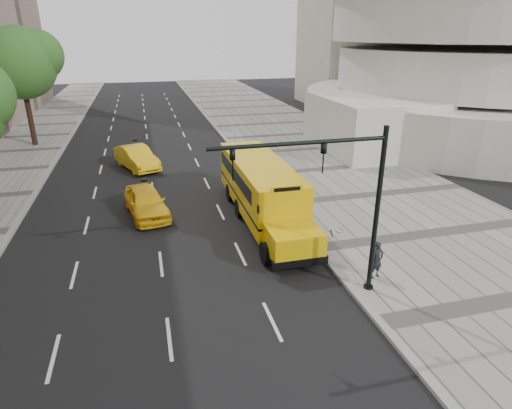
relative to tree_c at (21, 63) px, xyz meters
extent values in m
plane|color=black|center=(10.39, -18.68, -6.96)|extent=(140.00, 140.00, 0.00)
cube|color=gray|center=(22.39, -18.68, -6.89)|extent=(12.00, 140.00, 0.15)
cube|color=gray|center=(16.39, -18.68, -6.89)|extent=(0.30, 140.00, 0.15)
cube|color=gray|center=(2.39, -18.68, -6.89)|extent=(0.30, 140.00, 0.15)
cylinder|color=silver|center=(40.39, -4.68, -4.96)|extent=(32.00, 32.00, 4.00)
cylinder|color=silver|center=(40.39, -4.68, -0.86)|extent=(26.00, 26.00, 3.60)
cylinder|color=silver|center=(40.39, -4.68, 3.34)|extent=(27.60, 27.60, 3.60)
cube|color=silver|center=(27.39, -8.68, -4.76)|extent=(8.00, 10.00, 4.40)
cylinder|color=black|center=(-0.11, 0.00, -3.89)|extent=(0.44, 0.44, 6.15)
sphere|color=#2A5B1E|center=(-0.11, 0.00, -0.04)|extent=(5.80, 5.80, 5.80)
sphere|color=#2A5B1E|center=(1.34, 0.30, 0.56)|extent=(4.06, 4.06, 4.06)
sphere|color=#2A5B1E|center=(-1.27, -0.40, -0.44)|extent=(3.77, 3.77, 3.77)
cube|color=#E5AF06|center=(14.89, -19.59, -5.19)|extent=(2.50, 9.00, 2.45)
cube|color=#E5AF06|center=(14.89, -25.09, -5.86)|extent=(2.20, 2.00, 1.10)
cube|color=black|center=(14.89, -25.97, -6.41)|extent=(2.38, 0.25, 0.35)
cube|color=black|center=(14.89, -19.59, -5.71)|extent=(2.52, 9.00, 0.12)
cube|color=black|center=(14.89, -24.03, -4.71)|extent=(2.05, 0.10, 0.90)
cube|color=black|center=(14.89, -19.09, -4.71)|extent=(2.52, 7.50, 0.70)
cube|color=#E5AF06|center=(14.89, -24.04, -3.91)|extent=(1.40, 0.12, 0.28)
ellipsoid|color=silver|center=(16.41, -26.49, -5.06)|extent=(0.32, 0.32, 0.14)
cylinder|color=black|center=(16.17, -26.27, -5.26)|extent=(0.36, 0.47, 0.58)
cylinder|color=black|center=(13.76, -24.79, -6.46)|extent=(0.30, 1.00, 1.00)
cylinder|color=black|center=(16.02, -24.79, -6.46)|extent=(0.30, 1.00, 1.00)
cylinder|color=black|center=(13.76, -19.59, -6.46)|extent=(0.30, 1.00, 1.00)
cylinder|color=black|center=(16.02, -19.59, -6.46)|extent=(0.30, 1.00, 1.00)
cylinder|color=black|center=(13.76, -17.09, -6.46)|extent=(0.30, 1.00, 1.00)
cylinder|color=black|center=(16.02, -17.09, -6.46)|extent=(0.30, 1.00, 1.00)
imported|color=yellow|center=(8.97, -18.14, -6.18)|extent=(2.65, 4.85, 1.56)
imported|color=yellow|center=(8.51, -9.07, -6.15)|extent=(3.40, 5.23, 1.63)
imported|color=black|center=(17.64, -27.19, -6.04)|extent=(0.64, 0.50, 1.56)
cylinder|color=black|center=(16.99, -27.84, -3.76)|extent=(0.18, 0.18, 6.40)
cylinder|color=black|center=(16.99, -27.84, -6.84)|extent=(0.36, 0.36, 0.25)
cylinder|color=black|center=(13.99, -27.84, -0.96)|extent=(6.00, 0.14, 0.14)
imported|color=black|center=(14.79, -27.84, -1.51)|extent=(0.16, 0.20, 1.00)
imported|color=black|center=(11.79, -27.84, -1.51)|extent=(0.16, 0.20, 1.00)
camera|label=1|loc=(9.26, -40.29, 2.29)|focal=30.00mm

